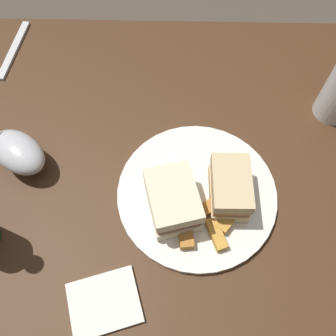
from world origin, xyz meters
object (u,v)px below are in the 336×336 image
object	(u,v)px
sandwich_half_right	(230,188)
napkin	(104,303)
sandwich_half_left	(173,201)
plate	(197,194)
gravy_boat	(18,152)
fork	(14,50)

from	to	relation	value
sandwich_half_right	napkin	xyz separation A→B (m)	(0.20, 0.18, -0.04)
sandwich_half_left	napkin	size ratio (longest dim) A/B	1.11
sandwich_half_left	plate	bearing A→B (deg)	-143.53
plate	gravy_boat	bearing A→B (deg)	-10.43
sandwich_half_left	fork	xyz separation A→B (m)	(0.37, -0.39, -0.04)
sandwich_half_left	gravy_boat	world-z (taller)	sandwich_half_left
sandwich_half_right	sandwich_half_left	bearing A→B (deg)	14.81
sandwich_half_left	fork	distance (m)	0.54
plate	sandwich_half_right	xyz separation A→B (m)	(-0.05, 0.01, 0.04)
plate	fork	world-z (taller)	plate
sandwich_half_left	sandwich_half_right	world-z (taller)	sandwich_half_left
gravy_boat	fork	distance (m)	0.31
napkin	fork	bearing A→B (deg)	-64.05
fork	plate	bearing A→B (deg)	56.52
gravy_boat	napkin	xyz separation A→B (m)	(-0.18, 0.25, -0.04)
plate	gravy_boat	world-z (taller)	gravy_boat
plate	sandwich_half_right	world-z (taller)	sandwich_half_right
fork	sandwich_half_right	bearing A→B (deg)	59.42
plate	gravy_boat	xyz separation A→B (m)	(0.33, -0.06, 0.04)
fork	sandwich_half_left	bearing A→B (deg)	50.86
gravy_boat	napkin	distance (m)	0.31
napkin	sandwich_half_right	bearing A→B (deg)	-137.73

